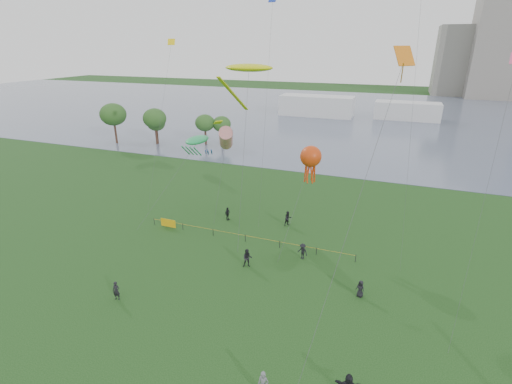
% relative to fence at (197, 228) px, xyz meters
% --- Properties ---
extents(ground_plane, '(400.00, 400.00, 0.00)m').
position_rel_fence_xyz_m(ground_plane, '(9.02, -14.37, -0.55)').
color(ground_plane, '#123410').
extents(lake, '(400.00, 120.00, 0.08)m').
position_rel_fence_xyz_m(lake, '(9.02, 85.63, -0.53)').
color(lake, slate).
rests_on(lake, ground_plane).
extents(building_mid, '(20.00, 20.00, 38.00)m').
position_rel_fence_xyz_m(building_mid, '(55.02, 147.63, 18.45)').
color(building_mid, gray).
rests_on(building_mid, ground_plane).
extents(building_low, '(16.00, 18.00, 28.00)m').
position_rel_fence_xyz_m(building_low, '(41.02, 153.63, 13.45)').
color(building_low, slate).
rests_on(building_low, ground_plane).
extents(pavilion_left, '(22.00, 8.00, 6.00)m').
position_rel_fence_xyz_m(pavilion_left, '(-2.98, 80.63, 2.45)').
color(pavilion_left, silver).
rests_on(pavilion_left, ground_plane).
extents(pavilion_right, '(18.00, 7.00, 5.00)m').
position_rel_fence_xyz_m(pavilion_right, '(23.02, 83.63, 1.95)').
color(pavilion_right, silver).
rests_on(pavilion_right, ground_plane).
extents(trees, '(27.27, 11.98, 8.76)m').
position_rel_fence_xyz_m(trees, '(-28.35, 33.81, 4.93)').
color(trees, '#372219').
rests_on(trees, ground_plane).
extents(fence, '(24.07, 0.07, 1.05)m').
position_rel_fence_xyz_m(fence, '(0.00, 0.00, 0.00)').
color(fence, black).
rests_on(fence, ground_plane).
extents(spectator_a, '(1.13, 1.00, 1.92)m').
position_rel_fence_xyz_m(spectator_a, '(8.20, -4.58, 0.41)').
color(spectator_a, black).
rests_on(spectator_a, ground_plane).
extents(spectator_b, '(1.27, 0.99, 1.72)m').
position_rel_fence_xyz_m(spectator_b, '(12.93, -1.25, 0.31)').
color(spectator_b, black).
rests_on(spectator_b, ground_plane).
extents(spectator_c, '(0.65, 1.06, 1.68)m').
position_rel_fence_xyz_m(spectator_c, '(1.96, 4.34, 0.28)').
color(spectator_c, black).
rests_on(spectator_c, ground_plane).
extents(spectator_d, '(0.92, 0.80, 1.58)m').
position_rel_fence_xyz_m(spectator_d, '(19.10, -5.48, 0.24)').
color(spectator_d, black).
rests_on(spectator_d, ground_plane).
extents(spectator_f, '(0.71, 0.54, 1.73)m').
position_rel_fence_xyz_m(spectator_f, '(-0.45, -13.22, 0.31)').
color(spectator_f, black).
rests_on(spectator_f, ground_plane).
extents(spectator_g, '(1.15, 1.14, 1.87)m').
position_rel_fence_xyz_m(spectator_g, '(9.47, 5.46, 0.38)').
color(spectator_g, black).
rests_on(spectator_g, ground_plane).
extents(kite_stingray, '(5.42, 10.17, 18.55)m').
position_rel_fence_xyz_m(kite_stingray, '(4.35, 5.78, 17.51)').
color(kite_stingray, '#3F3F42').
extents(kite_windsock, '(4.18, 6.45, 11.69)m').
position_rel_fence_xyz_m(kite_windsock, '(0.97, 6.64, 9.27)').
color(kite_windsock, '#3F3F42').
extents(kite_creature, '(5.42, 10.44, 9.86)m').
position_rel_fence_xyz_m(kite_creature, '(-2.70, 6.03, 8.86)').
color(kite_creature, '#3F3F42').
extents(kite_octopus, '(2.53, 7.92, 10.54)m').
position_rel_fence_xyz_m(kite_octopus, '(12.13, 4.01, 8.77)').
color(kite_octopus, '#3F3F42').
extents(kite_delta, '(4.49, 13.58, 20.42)m').
position_rel_fence_xyz_m(kite_delta, '(19.84, -7.12, 18.04)').
color(kite_delta, '#3F3F42').
extents(small_kites, '(36.09, 13.46, 9.69)m').
position_rel_fence_xyz_m(small_kites, '(11.40, 5.32, 22.97)').
color(small_kites, yellow).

